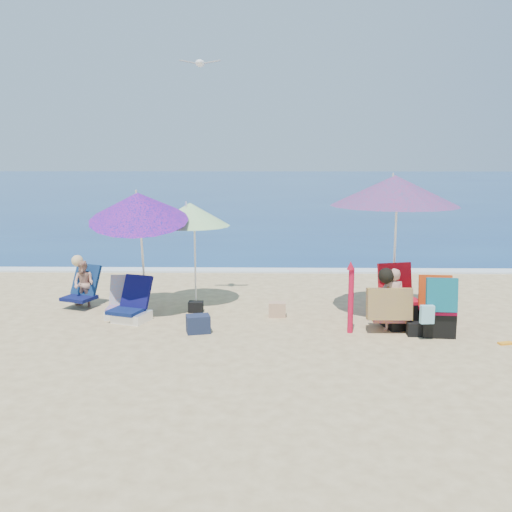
{
  "coord_description": "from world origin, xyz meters",
  "views": [
    {
      "loc": [
        -0.12,
        -8.49,
        2.78
      ],
      "look_at": [
        -0.3,
        1.0,
        1.1
      ],
      "focal_mm": 40.48,
      "sensor_mm": 36.0,
      "label": 1
    }
  ],
  "objects_px": {
    "umbrella_turquoise": "(395,191)",
    "camp_chair_right": "(437,314)",
    "camp_chair_left": "(400,308)",
    "seagull": "(200,63)",
    "furled_umbrella": "(351,294)",
    "person_center": "(391,301)",
    "umbrella_striped": "(190,214)",
    "person_left": "(83,283)",
    "chair_navy": "(132,309)",
    "chair_rainbow": "(122,306)",
    "umbrella_blue": "(138,206)"
  },
  "relations": [
    {
      "from": "umbrella_blue",
      "to": "seagull",
      "type": "bearing_deg",
      "value": 28.74
    },
    {
      "from": "umbrella_striped",
      "to": "furled_umbrella",
      "type": "bearing_deg",
      "value": -31.36
    },
    {
      "from": "furled_umbrella",
      "to": "person_left",
      "type": "relative_size",
      "value": 1.19
    },
    {
      "from": "seagull",
      "to": "camp_chair_right",
      "type": "bearing_deg",
      "value": -23.05
    },
    {
      "from": "camp_chair_right",
      "to": "person_left",
      "type": "bearing_deg",
      "value": 165.3
    },
    {
      "from": "person_left",
      "to": "person_center",
      "type": "bearing_deg",
      "value": -14.63
    },
    {
      "from": "seagull",
      "to": "furled_umbrella",
      "type": "bearing_deg",
      "value": -31.61
    },
    {
      "from": "umbrella_striped",
      "to": "camp_chair_right",
      "type": "distance_m",
      "value": 4.61
    },
    {
      "from": "furled_umbrella",
      "to": "camp_chair_right",
      "type": "height_order",
      "value": "furled_umbrella"
    },
    {
      "from": "furled_umbrella",
      "to": "person_left",
      "type": "distance_m",
      "value": 4.92
    },
    {
      "from": "umbrella_turquoise",
      "to": "umbrella_blue",
      "type": "relative_size",
      "value": 1.06
    },
    {
      "from": "umbrella_turquoise",
      "to": "chair_rainbow",
      "type": "xyz_separation_m",
      "value": [
        -4.64,
        -0.12,
        -1.99
      ]
    },
    {
      "from": "umbrella_turquoise",
      "to": "chair_navy",
      "type": "bearing_deg",
      "value": -175.45
    },
    {
      "from": "chair_rainbow",
      "to": "person_center",
      "type": "height_order",
      "value": "person_center"
    },
    {
      "from": "furled_umbrella",
      "to": "person_center",
      "type": "bearing_deg",
      "value": 8.01
    },
    {
      "from": "chair_navy",
      "to": "chair_rainbow",
      "type": "xyz_separation_m",
      "value": [
        -0.22,
        0.23,
        -0.01
      ]
    },
    {
      "from": "person_center",
      "to": "seagull",
      "type": "bearing_deg",
      "value": 155.35
    },
    {
      "from": "camp_chair_right",
      "to": "seagull",
      "type": "xyz_separation_m",
      "value": [
        -3.8,
        1.62,
        3.98
      ]
    },
    {
      "from": "camp_chair_left",
      "to": "furled_umbrella",
      "type": "bearing_deg",
      "value": -157.34
    },
    {
      "from": "umbrella_turquoise",
      "to": "person_center",
      "type": "bearing_deg",
      "value": -101.96
    },
    {
      "from": "umbrella_turquoise",
      "to": "person_left",
      "type": "bearing_deg",
      "value": 174.54
    },
    {
      "from": "camp_chair_left",
      "to": "umbrella_blue",
      "type": "bearing_deg",
      "value": 172.25
    },
    {
      "from": "umbrella_turquoise",
      "to": "chair_rainbow",
      "type": "height_order",
      "value": "umbrella_turquoise"
    },
    {
      "from": "umbrella_turquoise",
      "to": "camp_chair_right",
      "type": "relative_size",
      "value": 2.6
    },
    {
      "from": "chair_rainbow",
      "to": "camp_chair_left",
      "type": "distance_m",
      "value": 4.71
    },
    {
      "from": "umbrella_striped",
      "to": "person_center",
      "type": "xyz_separation_m",
      "value": [
        3.36,
        -1.56,
        -1.2
      ]
    },
    {
      "from": "chair_navy",
      "to": "chair_rainbow",
      "type": "height_order",
      "value": "chair_navy"
    },
    {
      "from": "umbrella_turquoise",
      "to": "umbrella_striped",
      "type": "bearing_deg",
      "value": 168.85
    },
    {
      "from": "chair_rainbow",
      "to": "seagull",
      "type": "height_order",
      "value": "seagull"
    },
    {
      "from": "umbrella_blue",
      "to": "chair_navy",
      "type": "relative_size",
      "value": 2.95
    },
    {
      "from": "person_center",
      "to": "umbrella_blue",
      "type": "bearing_deg",
      "value": 168.19
    },
    {
      "from": "seagull",
      "to": "umbrella_turquoise",
      "type": "bearing_deg",
      "value": -9.76
    },
    {
      "from": "chair_navy",
      "to": "person_center",
      "type": "distance_m",
      "value": 4.28
    },
    {
      "from": "umbrella_striped",
      "to": "camp_chair_left",
      "type": "height_order",
      "value": "umbrella_striped"
    },
    {
      "from": "furled_umbrella",
      "to": "umbrella_turquoise",
      "type": "bearing_deg",
      "value": 49.05
    },
    {
      "from": "chair_navy",
      "to": "camp_chair_right",
      "type": "height_order",
      "value": "camp_chair_right"
    },
    {
      "from": "umbrella_turquoise",
      "to": "umbrella_striped",
      "type": "height_order",
      "value": "umbrella_turquoise"
    },
    {
      "from": "person_left",
      "to": "furled_umbrella",
      "type": "bearing_deg",
      "value": -17.55
    },
    {
      "from": "camp_chair_left",
      "to": "seagull",
      "type": "xyz_separation_m",
      "value": [
        -3.34,
        1.16,
        4.01
      ]
    },
    {
      "from": "umbrella_turquoise",
      "to": "camp_chair_right",
      "type": "distance_m",
      "value": 2.17
    },
    {
      "from": "furled_umbrella",
      "to": "camp_chair_right",
      "type": "bearing_deg",
      "value": -4.14
    },
    {
      "from": "seagull",
      "to": "chair_rainbow",
      "type": "bearing_deg",
      "value": -152.84
    },
    {
      "from": "furled_umbrella",
      "to": "chair_navy",
      "type": "relative_size",
      "value": 1.46
    },
    {
      "from": "person_center",
      "to": "seagull",
      "type": "height_order",
      "value": "seagull"
    },
    {
      "from": "furled_umbrella",
      "to": "person_center",
      "type": "relative_size",
      "value": 1.12
    },
    {
      "from": "umbrella_turquoise",
      "to": "person_center",
      "type": "xyz_separation_m",
      "value": [
        -0.18,
        -0.86,
        -1.68
      ]
    },
    {
      "from": "chair_navy",
      "to": "person_left",
      "type": "height_order",
      "value": "person_left"
    },
    {
      "from": "umbrella_blue",
      "to": "chair_navy",
      "type": "bearing_deg",
      "value": -104.2
    },
    {
      "from": "person_center",
      "to": "person_left",
      "type": "xyz_separation_m",
      "value": [
        -5.33,
        1.39,
        -0.06
      ]
    },
    {
      "from": "camp_chair_left",
      "to": "camp_chair_right",
      "type": "xyz_separation_m",
      "value": [
        0.46,
        -0.46,
        0.04
      ]
    }
  ]
}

